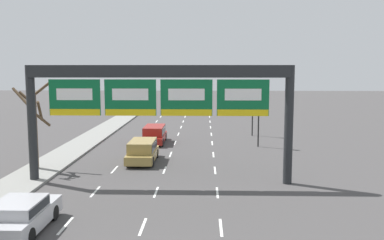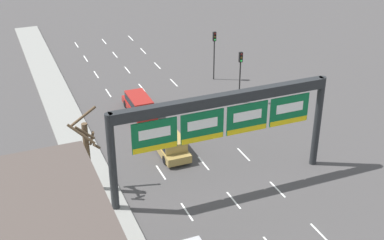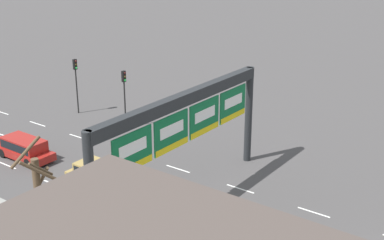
# 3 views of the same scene
# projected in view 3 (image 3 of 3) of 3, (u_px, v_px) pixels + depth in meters

# --- Properties ---
(lane_dashes) EXTENTS (6.72, 67.00, 0.01)m
(lane_dashes) POSITION_uv_depth(u_px,v_px,m) (177.00, 198.00, 32.77)
(lane_dashes) COLOR white
(lane_dashes) RESTS_ON ground_plane
(sign_gantry) EXTENTS (15.30, 0.70, 6.81)m
(sign_gantry) POSITION_uv_depth(u_px,v_px,m) (185.00, 119.00, 30.63)
(sign_gantry) COLOR #232628
(sign_gantry) RESTS_ON ground_plane
(suv_red) EXTENTS (1.85, 4.79, 1.53)m
(suv_red) POSITION_uv_depth(u_px,v_px,m) (24.00, 147.00, 38.02)
(suv_red) COLOR maroon
(suv_red) RESTS_ON ground_plane
(suv_gold) EXTENTS (1.89, 4.55, 1.55)m
(suv_gold) POSITION_uv_depth(u_px,v_px,m) (100.00, 175.00, 33.81)
(suv_gold) COLOR #A88947
(suv_gold) RESTS_ON ground_plane
(traffic_light_near_gantry) EXTENTS (0.30, 0.35, 4.90)m
(traffic_light_near_gantry) POSITION_uv_depth(u_px,v_px,m) (76.00, 75.00, 46.48)
(traffic_light_near_gantry) COLOR black
(traffic_light_near_gantry) RESTS_ON ground_plane
(traffic_light_mid_block) EXTENTS (0.30, 0.35, 4.81)m
(traffic_light_mid_block) POSITION_uv_depth(u_px,v_px,m) (124.00, 88.00, 43.10)
(traffic_light_mid_block) COLOR black
(traffic_light_mid_block) RESTS_ON ground_plane
(tree_bare_second) EXTENTS (2.19, 2.24, 5.67)m
(tree_bare_second) POSITION_uv_depth(u_px,v_px,m) (39.00, 195.00, 26.60)
(tree_bare_second) COLOR brown
(tree_bare_second) RESTS_ON sidewalk_left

